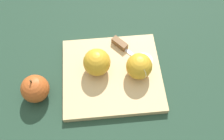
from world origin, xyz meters
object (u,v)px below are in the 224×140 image
apple_half_left (97,62)px  apple_whole (35,89)px  knife (121,45)px  apple_half_right (139,67)px

apple_half_left → apple_whole: (-0.19, -0.08, -0.02)m
apple_half_left → knife: size_ratio=0.72×
apple_half_left → apple_half_right: 0.13m
apple_half_left → apple_half_right: size_ratio=1.05×
apple_half_left → apple_half_right: (0.13, -0.02, -0.00)m
apple_half_left → knife: bearing=-14.4°
apple_half_right → knife: apple_half_right is taller
knife → apple_whole: bearing=-103.7°
apple_half_left → apple_whole: size_ratio=0.88×
apple_half_right → knife: (-0.05, 0.11, -0.03)m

